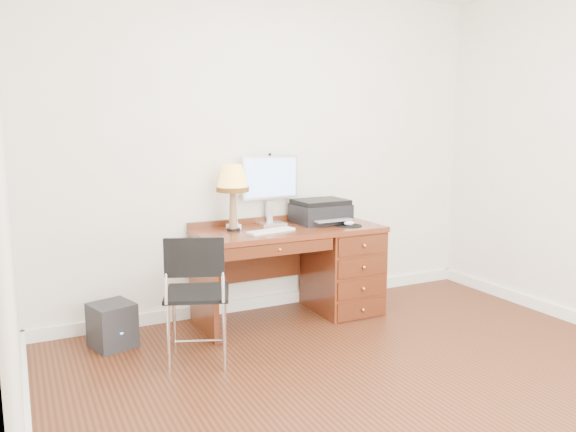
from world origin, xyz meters
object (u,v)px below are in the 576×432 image
printer (321,211)px  phone (234,222)px  desk (323,264)px  leg_lamp (233,182)px  equipment_box (112,325)px  monitor (270,181)px  chair (200,286)px

printer → phone: printer is taller
printer → phone: size_ratio=2.40×
desk → leg_lamp: 1.05m
leg_lamp → equipment_box: (-0.96, -0.09, -0.97)m
desk → leg_lamp: size_ratio=2.89×
monitor → printer: size_ratio=1.25×
desk → leg_lamp: (-0.77, 0.08, 0.72)m
desk → equipment_box: size_ratio=4.70×
desk → chair: (-1.24, -0.56, 0.12)m
printer → chair: 1.46m
leg_lamp → phone: 0.33m
leg_lamp → chair: 1.00m
monitor → chair: 1.31m
monitor → equipment_box: 1.67m
phone → chair: bearing=-133.0°
desk → leg_lamp: leg_lamp is taller
printer → chair: size_ratio=0.52×
monitor → desk: bearing=-33.1°
desk → printer: bearing=76.4°
leg_lamp → equipment_box: leg_lamp is taller
printer → monitor: bearing=159.8°
printer → equipment_box: printer is taller
desk → equipment_box: desk is taller
desk → printer: size_ratio=3.30×
desk → chair: chair is taller
monitor → leg_lamp: (-0.39, -0.15, 0.02)m
equipment_box → phone: bearing=-8.8°
desk → monitor: size_ratio=2.65×
leg_lamp → chair: size_ratio=0.59×
monitor → equipment_box: bearing=-171.4°
monitor → phone: monitor is taller
printer → equipment_box: bearing=-178.4°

